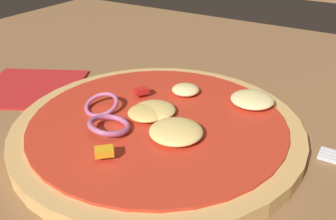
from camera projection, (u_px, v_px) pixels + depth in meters
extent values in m
cube|color=brown|center=(174.00, 148.00, 0.39)|extent=(1.12, 0.93, 0.03)
cylinder|color=tan|center=(158.00, 128.00, 0.38)|extent=(0.29, 0.29, 0.02)
cylinder|color=red|center=(158.00, 120.00, 0.38)|extent=(0.26, 0.26, 0.00)
ellipsoid|color=#F4DB8E|center=(186.00, 90.00, 0.43)|extent=(0.03, 0.03, 0.01)
ellipsoid|color=#E5BC60|center=(147.00, 113.00, 0.38)|extent=(0.04, 0.04, 0.01)
ellipsoid|color=#EFCC72|center=(152.00, 111.00, 0.38)|extent=(0.04, 0.04, 0.01)
ellipsoid|color=#F4DB8E|center=(252.00, 99.00, 0.40)|extent=(0.05, 0.05, 0.01)
ellipsoid|color=#EFCC72|center=(176.00, 131.00, 0.34)|extent=(0.05, 0.05, 0.01)
torus|color=#B25984|center=(102.00, 105.00, 0.39)|extent=(0.04, 0.04, 0.02)
torus|color=#B25984|center=(109.00, 125.00, 0.35)|extent=(0.06, 0.06, 0.01)
cube|color=red|center=(141.00, 91.00, 0.42)|extent=(0.02, 0.02, 0.01)
cube|color=orange|center=(104.00, 152.00, 0.31)|extent=(0.02, 0.02, 0.01)
cube|color=red|center=(186.00, 90.00, 0.42)|extent=(0.01, 0.01, 0.00)
cube|color=#B21E1E|center=(33.00, 87.00, 0.48)|extent=(0.16, 0.16, 0.00)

